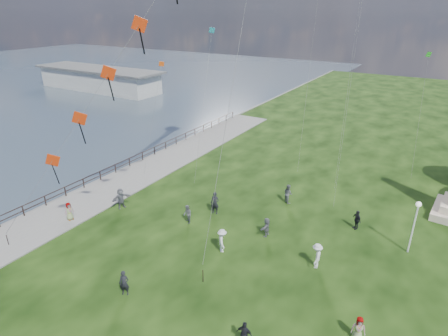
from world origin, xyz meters
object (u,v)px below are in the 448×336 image
Objects in this scene: pier_pavilion at (99,79)px; person_1 at (187,214)px; person_4 at (358,329)px; person_5 at (121,198)px; person_8 at (317,256)px; person_3 at (245,334)px; person_10 at (69,212)px; person_0 at (124,283)px; person_7 at (288,193)px; person_11 at (267,227)px; person_9 at (357,220)px; person_2 at (222,241)px; lamppost at (416,216)px; person_6 at (215,203)px.

pier_pavilion reaches higher than person_1.
person_5 is (-20.28, 3.73, 0.18)m from person_4.
person_8 is at bearing 111.85° from person_4.
person_8 is at bearing -101.92° from person_3.
person_1 is at bearing -51.05° from person_10.
person_0 reaches higher than person_10.
person_11 is (0.63, -5.68, -0.10)m from person_7.
person_9 is (-2.56, 10.65, 0.06)m from person_4.
person_7 reaches higher than person_11.
person_2 is at bearing 15.31° from person_1.
person_7 is at bearing 166.10° from lamppost.
person_6 reaches higher than person_3.
person_0 is 1.09× the size of person_11.
person_2 reaches higher than person_0.
person_9 is (6.09, -1.26, -0.06)m from person_7.
person_0 is 16.08m from person_7.
lamppost is 2.35× the size of person_7.
person_6 is at bearing 65.69° from person_0.
person_7 is at bearing 48.99° from person_0.
person_0 is 1.08× the size of person_3.
person_5 is at bearing -28.35° from person_3.
person_0 is at bearing -41.39° from person_1.
person_5 is 4.12m from person_10.
person_2 is 6.37m from person_8.
person_3 is 0.88× the size of person_7.
person_9 is at bearing 128.31° from person_11.
person_0 is 8.51m from person_1.
person_7 is at bearing -26.69° from pier_pavilion.
person_0 is 10.90m from person_11.
person_1 is 0.90× the size of person_7.
person_3 is (9.32, -7.95, -0.02)m from person_1.
person_2 is 10.49m from person_5.
pier_pavilion is at bearing 130.96° from person_4.
person_1 is at bearing -76.35° from person_11.
person_2 is at bearing 40.63° from person_0.
person_3 is 1.01× the size of person_11.
person_6 is at bearing 86.60° from person_7.
person_11 is at bearing 52.41° from person_1.
person_1 is 0.87× the size of person_2.
lamppost is 2.66× the size of person_10.
person_11 is at bearing 134.93° from person_7.
person_3 is at bearing -179.59° from person_2.
person_4 is at bearing -32.02° from pier_pavilion.
person_3 is (56.92, -41.85, -1.10)m from pier_pavilion.
person_3 is 13.22m from person_6.
person_8 reaches higher than person_11.
person_3 is 17.03m from person_5.
person_4 is at bearing -97.70° from lamppost.
person_2 is at bearing 146.60° from person_4.
person_5 is (-21.56, -5.72, -1.95)m from lamppost.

